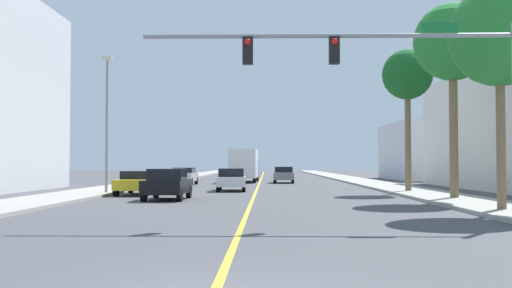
% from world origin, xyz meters
% --- Properties ---
extents(ground, '(192.00, 192.00, 0.00)m').
position_xyz_m(ground, '(0.00, 42.00, 0.00)').
color(ground, '#47474C').
extents(sidewalk_left, '(3.49, 168.00, 0.15)m').
position_xyz_m(sidewalk_left, '(-9.59, 42.00, 0.07)').
color(sidewalk_left, '#9E9B93').
rests_on(sidewalk_left, ground).
extents(sidewalk_right, '(3.49, 168.00, 0.15)m').
position_xyz_m(sidewalk_right, '(9.59, 42.00, 0.07)').
color(sidewalk_right, '#9E9B93').
rests_on(sidewalk_right, ground).
extents(lane_marking_center, '(0.16, 144.00, 0.01)m').
position_xyz_m(lane_marking_center, '(0.00, 42.00, 0.00)').
color(lane_marking_center, yellow).
rests_on(lane_marking_center, ground).
extents(building_right_far, '(15.95, 15.33, 6.14)m').
position_xyz_m(building_right_far, '(22.27, 56.90, 3.07)').
color(building_right_far, silver).
rests_on(building_right_far, ground).
extents(traffic_signal_mast, '(11.42, 0.36, 5.91)m').
position_xyz_m(traffic_signal_mast, '(4.55, 10.18, 4.59)').
color(traffic_signal_mast, gray).
rests_on(traffic_signal_mast, sidewalk_right).
extents(street_lamp, '(0.56, 0.28, 7.65)m').
position_xyz_m(street_lamp, '(-8.34, 25.16, 4.40)').
color(street_lamp, gray).
rests_on(street_lamp, sidewalk_left).
extents(palm_near, '(3.67, 3.67, 8.06)m').
position_xyz_m(palm_near, '(9.07, 13.42, 6.33)').
color(palm_near, brown).
rests_on(palm_near, sidewalk_right).
extents(palm_mid, '(3.72, 3.72, 9.31)m').
position_xyz_m(palm_mid, '(9.62, 20.47, 7.51)').
color(palm_mid, brown).
rests_on(palm_mid, sidewalk_right).
extents(palm_far, '(3.01, 3.01, 8.46)m').
position_xyz_m(palm_far, '(9.13, 27.51, 6.99)').
color(palm_far, brown).
rests_on(palm_far, sidewalk_right).
extents(car_black, '(1.95, 3.95, 1.51)m').
position_xyz_m(car_black, '(-4.15, 20.85, 0.78)').
color(car_black, black).
rests_on(car_black, ground).
extents(car_white, '(1.96, 4.47, 1.45)m').
position_xyz_m(car_white, '(-1.59, 30.03, 0.75)').
color(car_white, white).
rests_on(car_white, ground).
extents(car_silver, '(1.91, 3.86, 1.42)m').
position_xyz_m(car_silver, '(-6.09, 40.31, 0.75)').
color(car_silver, '#BCBCC1').
rests_on(car_silver, ground).
extents(car_gray, '(1.92, 4.49, 1.46)m').
position_xyz_m(car_gray, '(2.20, 45.28, 0.76)').
color(car_gray, slate).
rests_on(car_gray, ground).
extents(car_yellow, '(1.87, 4.57, 1.34)m').
position_xyz_m(car_yellow, '(-6.59, 25.41, 0.71)').
color(car_yellow, gold).
rests_on(car_yellow, ground).
extents(delivery_truck, '(2.59, 8.69, 3.03)m').
position_xyz_m(delivery_truck, '(-1.44, 47.48, 1.62)').
color(delivery_truck, '#194799').
rests_on(delivery_truck, ground).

